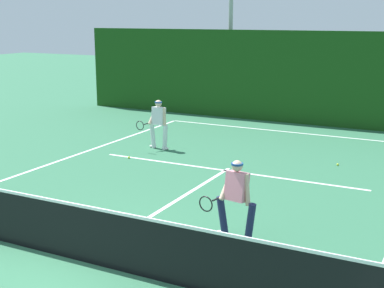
{
  "coord_description": "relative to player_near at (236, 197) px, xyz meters",
  "views": [
    {
      "loc": [
        5.57,
        -6.65,
        4.05
      ],
      "look_at": [
        -0.29,
        4.76,
        1.0
      ],
      "focal_mm": 50.47,
      "sensor_mm": 36.0,
      "label": 1
    }
  ],
  "objects": [
    {
      "name": "light_pole",
      "position": [
        -5.41,
        12.26,
        3.71
      ],
      "size": [
        0.55,
        0.44,
        7.39
      ],
      "color": "#9EA39E",
      "rests_on": "ground_plane"
    },
    {
      "name": "court_line_service",
      "position": [
        -2.01,
        4.12,
        -0.83
      ],
      "size": [
        7.58,
        0.1,
        0.01
      ],
      "primitive_type": "cube",
      "color": "white",
      "rests_on": "ground_plane"
    },
    {
      "name": "back_fence_windscreen",
      "position": [
        -2.01,
        11.4,
        0.94
      ],
      "size": [
        19.34,
        0.12,
        3.53
      ],
      "primitive_type": "cube",
      "color": "#174213",
      "rests_on": "ground_plane"
    },
    {
      "name": "tennis_ball_extra",
      "position": [
        -5.02,
        3.99,
        -0.8
      ],
      "size": [
        0.07,
        0.07,
        0.07
      ],
      "primitive_type": "sphere",
      "color": "#D1E033",
      "rests_on": "ground_plane"
    },
    {
      "name": "tennis_net",
      "position": [
        -2.01,
        -2.05,
        -0.3
      ],
      "size": [
        10.19,
        0.09,
        1.12
      ],
      "color": "#1E4723",
      "rests_on": "ground_plane"
    },
    {
      "name": "court_line_centre",
      "position": [
        -2.01,
        1.15,
        -0.83
      ],
      "size": [
        0.1,
        6.4,
        0.01
      ],
      "primitive_type": "cube",
      "color": "white",
      "rests_on": "ground_plane"
    },
    {
      "name": "ground_plane",
      "position": [
        -2.01,
        -2.05,
        -0.83
      ],
      "size": [
        80.0,
        80.0,
        0.0
      ],
      "primitive_type": "plane",
      "color": "#306B4A"
    },
    {
      "name": "player_far",
      "position": [
        -4.85,
        5.41,
        0.01
      ],
      "size": [
        0.85,
        0.84,
        1.55
      ],
      "rotation": [
        0.0,
        0.0,
        3.05
      ],
      "color": "silver",
      "rests_on": "ground_plane"
    },
    {
      "name": "player_near",
      "position": [
        0.0,
        0.0,
        0.0
      ],
      "size": [
        0.95,
        0.83,
        1.52
      ],
      "rotation": [
        0.0,
        0.0,
        2.97
      ],
      "color": "#1E234C",
      "rests_on": "ground_plane"
    },
    {
      "name": "tennis_ball",
      "position": [
        0.58,
        5.99,
        -0.8
      ],
      "size": [
        0.07,
        0.07,
        0.07
      ],
      "primitive_type": "sphere",
      "color": "#D1E033",
      "rests_on": "ground_plane"
    },
    {
      "name": "court_line_baseline_far",
      "position": [
        -2.01,
        9.7,
        -0.83
      ],
      "size": [
        9.3,
        0.1,
        0.01
      ],
      "primitive_type": "cube",
      "color": "white",
      "rests_on": "ground_plane"
    }
  ]
}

